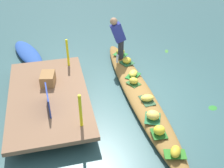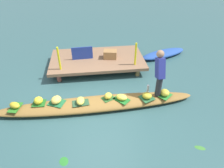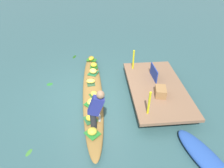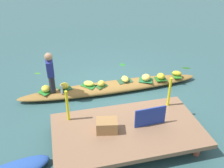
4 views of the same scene
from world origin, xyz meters
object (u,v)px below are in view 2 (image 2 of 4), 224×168
object	(u,v)px
banana_bunch_4	(38,100)
vendor_person	(160,71)
vendor_boat	(97,104)
produce_crate	(110,54)
banana_bunch_6	(56,100)
market_banner	(82,53)
water_bottle	(148,89)
banana_bunch_5	(14,105)
banana_bunch_3	(147,96)
moored_boat	(163,54)
banana_bunch_2	(122,97)
banana_bunch_0	(80,101)
banana_bunch_1	(165,93)
banana_bunch_7	(108,96)

from	to	relation	value
banana_bunch_4	vendor_person	world-z (taller)	vendor_person
vendor_boat	produce_crate	world-z (taller)	produce_crate
banana_bunch_6	market_banner	world-z (taller)	market_banner
banana_bunch_4	water_bottle	size ratio (longest dim) A/B	0.98
banana_bunch_5	produce_crate	distance (m)	3.43
banana_bunch_3	produce_crate	xyz separation A→B (m)	(-0.73, 2.18, 0.18)
moored_boat	banana_bunch_2	size ratio (longest dim) A/B	6.56
banana_bunch_0	banana_bunch_1	world-z (taller)	banana_bunch_1
banana_bunch_4	market_banner	bearing A→B (deg)	60.96
vendor_boat	vendor_person	size ratio (longest dim) A/B	4.30
banana_bunch_0	banana_bunch_2	bearing A→B (deg)	0.54
vendor_boat	banana_bunch_1	bearing A→B (deg)	-1.40
banana_bunch_2	banana_bunch_7	bearing A→B (deg)	165.04
banana_bunch_5	banana_bunch_2	bearing A→B (deg)	-0.43
banana_bunch_1	water_bottle	xyz separation A→B (m)	(-0.42, 0.20, 0.03)
market_banner	produce_crate	distance (m)	0.95
banana_bunch_2	banana_bunch_5	world-z (taller)	same
banana_bunch_5	vendor_person	size ratio (longest dim) A/B	0.23
banana_bunch_6	produce_crate	world-z (taller)	produce_crate
banana_bunch_2	banana_bunch_1	bearing A→B (deg)	1.40
banana_bunch_2	vendor_person	xyz separation A→B (m)	(1.00, 0.15, 0.62)
banana_bunch_1	vendor_person	world-z (taller)	vendor_person
produce_crate	banana_bunch_2	bearing A→B (deg)	-88.83
banana_bunch_3	produce_crate	distance (m)	2.31
banana_bunch_7	vendor_person	size ratio (longest dim) A/B	0.19
banana_bunch_2	vendor_person	bearing A→B (deg)	8.74
moored_boat	banana_bunch_7	distance (m)	3.59
banana_bunch_7	market_banner	xyz separation A→B (m)	(-0.65, 2.09, 0.27)
banana_bunch_4	banana_bunch_6	bearing A→B (deg)	-4.25
vendor_boat	banana_bunch_5	world-z (taller)	banana_bunch_5
banana_bunch_6	banana_bunch_2	bearing A→B (deg)	-2.75
banana_bunch_5	moored_boat	bearing A→B (deg)	29.11
banana_bunch_0	banana_bunch_6	bearing A→B (deg)	171.56
banana_bunch_6	banana_bunch_7	distance (m)	1.35
banana_bunch_6	produce_crate	distance (m)	2.66
banana_bunch_3	vendor_person	distance (m)	0.72
banana_bunch_7	produce_crate	world-z (taller)	produce_crate
banana_bunch_1	banana_bunch_5	distance (m)	3.90
banana_bunch_6	vendor_person	xyz separation A→B (m)	(2.69, 0.07, 0.60)
moored_boat	produce_crate	world-z (taller)	produce_crate
banana_bunch_1	banana_bunch_6	world-z (taller)	banana_bunch_6
banana_bunch_5	water_bottle	distance (m)	3.49
vendor_person	market_banner	bearing A→B (deg)	134.48
moored_boat	banana_bunch_3	bearing A→B (deg)	-136.60
vendor_person	banana_bunch_0	bearing A→B (deg)	-175.48
banana_bunch_7	water_bottle	size ratio (longest dim) A/B	0.97
banana_bunch_6	market_banner	size ratio (longest dim) A/B	0.40
banana_bunch_1	water_bottle	distance (m)	0.47
vendor_boat	moored_boat	size ratio (longest dim) A/B	2.74
moored_boat	vendor_person	size ratio (longest dim) A/B	1.57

